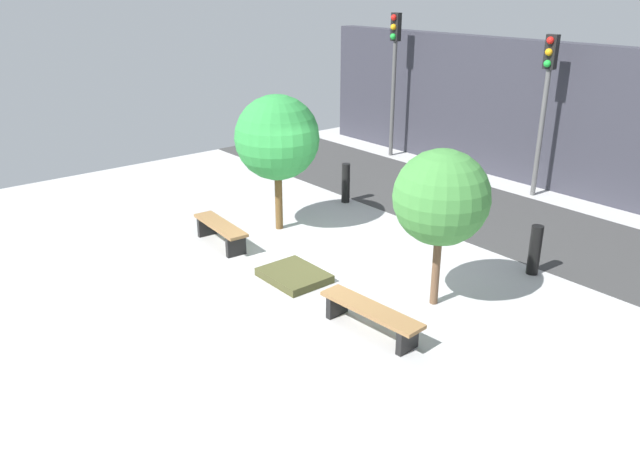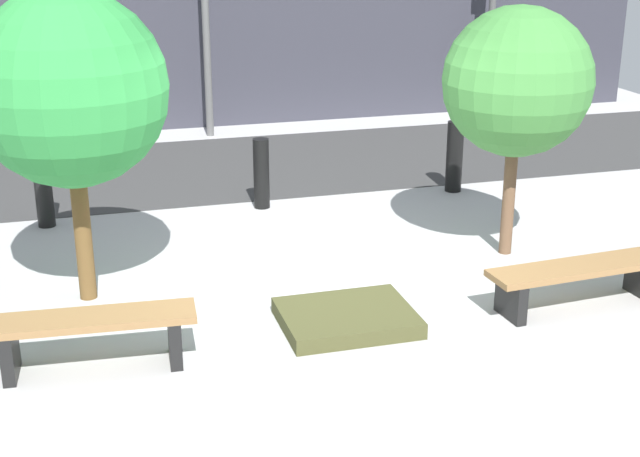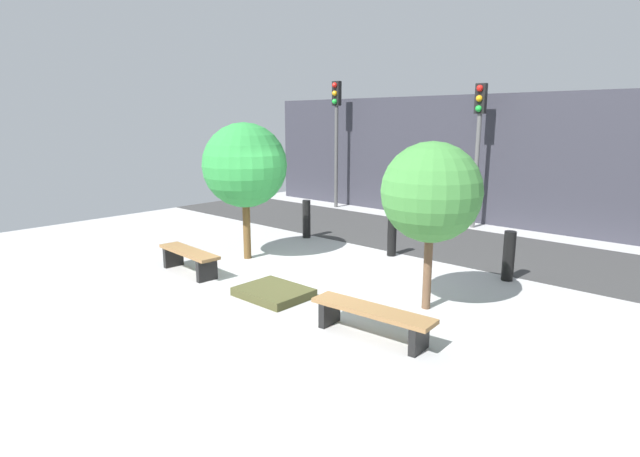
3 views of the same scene
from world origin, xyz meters
name	(u,v)px [view 3 (image 3 of 3)]	position (x,y,z in m)	size (l,w,h in m)	color
ground_plane	(299,287)	(0.00, 0.00, 0.00)	(18.00, 18.00, 0.00)	#ABABAB
road_strip	(436,240)	(0.00, 4.87, 0.01)	(18.00, 3.44, 0.01)	#373737
building_facade	(490,160)	(0.00, 7.77, 1.82)	(16.20, 0.50, 3.63)	#33333D
bench_left	(189,257)	(-2.19, -0.82, 0.33)	(1.67, 0.52, 0.46)	black
bench_right	(372,316)	(2.19, -0.82, 0.31)	(1.82, 0.53, 0.42)	black
planter_bed	(274,292)	(0.00, -0.62, 0.07)	(1.16, 0.93, 0.14)	#444424
tree_behind_left_bench	(245,166)	(-2.19, 0.63, 2.00)	(1.76, 1.76, 2.89)	brown
tree_behind_right_bench	(431,193)	(2.19, 0.63, 1.85)	(1.53, 1.53, 2.62)	brown
bollard_far_left	(307,219)	(-2.58, 2.90, 0.48)	(0.20, 0.20, 0.96)	black
bollard_left	(392,236)	(0.00, 2.90, 0.44)	(0.20, 0.20, 0.88)	black
bollard_center	(509,256)	(2.58, 2.90, 0.47)	(0.22, 0.22, 0.93)	black
traffic_light_west	(336,122)	(-4.99, 6.88, 2.85)	(0.28, 0.27, 4.17)	#4F4F4F
traffic_light_mid_west	(479,130)	(0.00, 6.88, 2.66)	(0.28, 0.27, 3.87)	#585858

